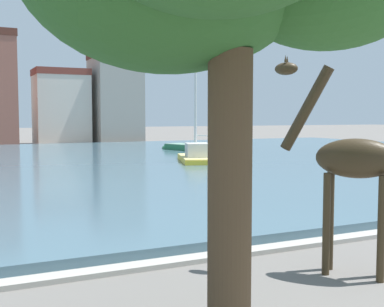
{
  "coord_description": "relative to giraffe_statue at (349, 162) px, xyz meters",
  "views": [
    {
      "loc": [
        -6.28,
        -3.42,
        3.41
      ],
      "look_at": [
        0.68,
        11.18,
        2.2
      ],
      "focal_mm": 46.56,
      "sensor_mm": 36.0,
      "label": 1
    }
  ],
  "objects": [
    {
      "name": "giraffe_statue",
      "position": [
        0.0,
        0.0,
        0.0
      ],
      "size": [
        2.01,
        2.37,
        4.77
      ],
      "color": "#382B19",
      "rests_on": "ground"
    },
    {
      "name": "quay_edge_coping",
      "position": [
        -1.27,
        2.28,
        -2.37
      ],
      "size": [
        80.73,
        0.5,
        0.12
      ],
      "primitive_type": "cube",
      "color": "#ADA89E",
      "rests_on": "ground"
    },
    {
      "name": "harbor_water",
      "position": [
        -1.27,
        25.89,
        -2.26
      ],
      "size": [
        80.73,
        46.72,
        0.36
      ],
      "primitive_type": "cube",
      "color": "#476675",
      "rests_on": "ground"
    },
    {
      "name": "townhouse_tall_gabled",
      "position": [
        11.09,
        53.88,
        3.32
      ],
      "size": [
        5.77,
        6.91,
        11.47
      ],
      "color": "gray",
      "rests_on": "ground"
    },
    {
      "name": "sailboat_green",
      "position": [
        11.49,
        31.65,
        -1.96
      ],
      "size": [
        3.8,
        9.25,
        8.28
      ],
      "color": "#236B42",
      "rests_on": "ground"
    },
    {
      "name": "townhouse_end_terrace",
      "position": [
        4.36,
        54.4,
        2.16
      ],
      "size": [
        6.48,
        5.33,
        9.15
      ],
      "color": "beige",
      "rests_on": "ground"
    },
    {
      "name": "sailboat_yellow",
      "position": [
        7.29,
        22.45,
        -1.9
      ],
      "size": [
        3.96,
        6.61,
        6.98
      ],
      "color": "gold",
      "rests_on": "ground"
    }
  ]
}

